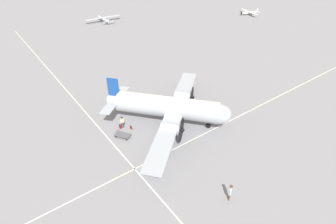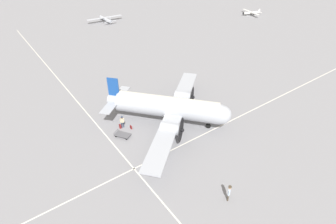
{
  "view_description": "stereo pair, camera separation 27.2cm",
  "coord_description": "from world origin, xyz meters",
  "px_view_note": "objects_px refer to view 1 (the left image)",
  "views": [
    {
      "loc": [
        23.65,
        -17.56,
        21.21
      ],
      "look_at": [
        0.0,
        0.0,
        1.7
      ],
      "focal_mm": 28.0,
      "sensor_mm": 36.0,
      "label": 1
    },
    {
      "loc": [
        23.81,
        -17.34,
        21.21
      ],
      "look_at": [
        0.0,
        0.0,
        1.7
      ],
      "focal_mm": 28.0,
      "sensor_mm": 36.0,
      "label": 2
    }
  ],
  "objects_px": {
    "suitcase_upright_spare": "(120,127)",
    "passenger_boarding": "(122,121)",
    "crew_foreground": "(230,191)",
    "light_aircraft_taxiing": "(249,13)",
    "baggage_cart": "(123,135)",
    "light_aircraft_distant": "(103,19)",
    "suitcase_near_door": "(131,128)",
    "airliner_main": "(171,107)"
  },
  "relations": [
    {
      "from": "suitcase_upright_spare",
      "to": "passenger_boarding",
      "type": "bearing_deg",
      "value": 79.56
    },
    {
      "from": "crew_foreground",
      "to": "light_aircraft_taxiing",
      "type": "relative_size",
      "value": 0.22
    },
    {
      "from": "baggage_cart",
      "to": "light_aircraft_distant",
      "type": "distance_m",
      "value": 57.44
    },
    {
      "from": "passenger_boarding",
      "to": "light_aircraft_distant",
      "type": "distance_m",
      "value": 55.51
    },
    {
      "from": "suitcase_near_door",
      "to": "suitcase_upright_spare",
      "type": "height_order",
      "value": "suitcase_upright_spare"
    },
    {
      "from": "light_aircraft_taxiing",
      "to": "suitcase_upright_spare",
      "type": "bearing_deg",
      "value": 42.96
    },
    {
      "from": "light_aircraft_distant",
      "to": "suitcase_upright_spare",
      "type": "bearing_deg",
      "value": 158.1
    },
    {
      "from": "passenger_boarding",
      "to": "light_aircraft_distant",
      "type": "bearing_deg",
      "value": 86.12
    },
    {
      "from": "airliner_main",
      "to": "passenger_boarding",
      "type": "distance_m",
      "value": 6.76
    },
    {
      "from": "crew_foreground",
      "to": "baggage_cart",
      "type": "relative_size",
      "value": 0.83
    },
    {
      "from": "passenger_boarding",
      "to": "suitcase_upright_spare",
      "type": "distance_m",
      "value": 0.87
    },
    {
      "from": "airliner_main",
      "to": "baggage_cart",
      "type": "relative_size",
      "value": 8.58
    },
    {
      "from": "airliner_main",
      "to": "light_aircraft_distant",
      "type": "height_order",
      "value": "airliner_main"
    },
    {
      "from": "passenger_boarding",
      "to": "suitcase_upright_spare",
      "type": "bearing_deg",
      "value": -171.98
    },
    {
      "from": "suitcase_upright_spare",
      "to": "light_aircraft_distant",
      "type": "height_order",
      "value": "light_aircraft_distant"
    },
    {
      "from": "passenger_boarding",
      "to": "crew_foreground",
      "type": "bearing_deg",
      "value": -62.16
    },
    {
      "from": "crew_foreground",
      "to": "passenger_boarding",
      "type": "height_order",
      "value": "crew_foreground"
    },
    {
      "from": "suitcase_near_door",
      "to": "suitcase_upright_spare",
      "type": "bearing_deg",
      "value": -131.47
    },
    {
      "from": "baggage_cart",
      "to": "light_aircraft_distant",
      "type": "height_order",
      "value": "light_aircraft_distant"
    },
    {
      "from": "airliner_main",
      "to": "crew_foreground",
      "type": "xyz_separation_m",
      "value": [
        13.52,
        -3.18,
        -1.36
      ]
    },
    {
      "from": "passenger_boarding",
      "to": "light_aircraft_taxiing",
      "type": "distance_m",
      "value": 70.81
    },
    {
      "from": "suitcase_near_door",
      "to": "baggage_cart",
      "type": "xyz_separation_m",
      "value": [
        0.79,
        -1.68,
        0.05
      ]
    },
    {
      "from": "baggage_cart",
      "to": "light_aircraft_distant",
      "type": "relative_size",
      "value": 0.2
    },
    {
      "from": "suitcase_near_door",
      "to": "light_aircraft_distant",
      "type": "relative_size",
      "value": 0.04
    },
    {
      "from": "baggage_cart",
      "to": "light_aircraft_taxiing",
      "type": "height_order",
      "value": "light_aircraft_taxiing"
    },
    {
      "from": "baggage_cart",
      "to": "light_aircraft_taxiing",
      "type": "relative_size",
      "value": 0.26
    },
    {
      "from": "crew_foreground",
      "to": "light_aircraft_taxiing",
      "type": "height_order",
      "value": "crew_foreground"
    },
    {
      "from": "airliner_main",
      "to": "light_aircraft_taxiing",
      "type": "distance_m",
      "value": 66.98
    },
    {
      "from": "light_aircraft_distant",
      "to": "airliner_main",
      "type": "bearing_deg",
      "value": 165.16
    },
    {
      "from": "suitcase_upright_spare",
      "to": "light_aircraft_taxiing",
      "type": "bearing_deg",
      "value": 115.38
    },
    {
      "from": "passenger_boarding",
      "to": "light_aircraft_taxiing",
      "type": "xyz_separation_m",
      "value": [
        -30.54,
        63.88,
        -0.32
      ]
    },
    {
      "from": "crew_foreground",
      "to": "suitcase_near_door",
      "type": "distance_m",
      "value": 15.73
    },
    {
      "from": "airliner_main",
      "to": "light_aircraft_taxiing",
      "type": "xyz_separation_m",
      "value": [
        -33.5,
        57.98,
        -1.78
      ]
    },
    {
      "from": "crew_foreground",
      "to": "suitcase_near_door",
      "type": "bearing_deg",
      "value": -119.11
    },
    {
      "from": "passenger_boarding",
      "to": "airliner_main",
      "type": "bearing_deg",
      "value": -8.15
    },
    {
      "from": "crew_foreground",
      "to": "baggage_cart",
      "type": "distance_m",
      "value": 15.26
    },
    {
      "from": "airliner_main",
      "to": "baggage_cart",
      "type": "bearing_deg",
      "value": -140.61
    },
    {
      "from": "crew_foreground",
      "to": "light_aircraft_distant",
      "type": "height_order",
      "value": "light_aircraft_distant"
    },
    {
      "from": "passenger_boarding",
      "to": "baggage_cart",
      "type": "relative_size",
      "value": 0.76
    },
    {
      "from": "crew_foreground",
      "to": "passenger_boarding",
      "type": "distance_m",
      "value": 16.7
    },
    {
      "from": "suitcase_near_door",
      "to": "passenger_boarding",
      "type": "bearing_deg",
      "value": -140.41
    },
    {
      "from": "crew_foreground",
      "to": "airliner_main",
      "type": "bearing_deg",
      "value": -139.56
    }
  ]
}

